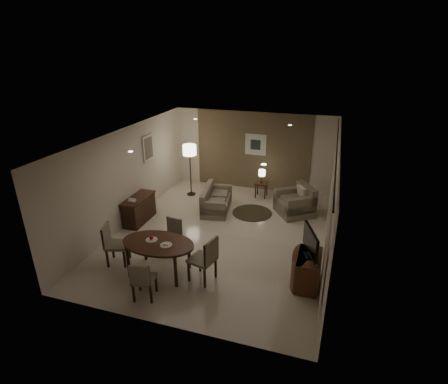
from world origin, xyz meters
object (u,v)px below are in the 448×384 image
(dining_table, at_px, (159,257))
(floor_lamp, at_px, (190,170))
(console_desk, at_px, (139,209))
(chair_right, at_px, (202,259))
(sofa, at_px, (217,199))
(chair_left, at_px, (117,244))
(side_table, at_px, (261,190))
(tv_cabinet, at_px, (308,270))
(chair_near, at_px, (144,279))
(chair_far, at_px, (170,238))
(armchair, at_px, (295,200))

(dining_table, distance_m, floor_lamp, 4.47)
(console_desk, relative_size, chair_right, 1.15)
(floor_lamp, bearing_deg, sofa, -35.70)
(chair_left, distance_m, sofa, 3.64)
(side_table, bearing_deg, floor_lamp, -167.31)
(chair_right, xyz_separation_m, sofa, (-0.82, 3.41, -0.16))
(console_desk, distance_m, dining_table, 2.67)
(console_desk, relative_size, chair_left, 1.23)
(tv_cabinet, bearing_deg, dining_table, -170.09)
(chair_right, bearing_deg, chair_near, -30.66)
(chair_far, relative_size, side_table, 1.75)
(console_desk, xyz_separation_m, chair_left, (0.61, -2.01, 0.11))
(dining_table, bearing_deg, chair_right, 2.57)
(tv_cabinet, xyz_separation_m, chair_left, (-4.28, -0.51, 0.14))
(dining_table, relative_size, chair_far, 1.85)
(side_table, bearing_deg, chair_left, -116.35)
(armchair, bearing_deg, floor_lamp, -131.28)
(chair_left, bearing_deg, dining_table, -108.66)
(armchair, bearing_deg, side_table, -162.68)
(tv_cabinet, relative_size, floor_lamp, 0.52)
(chair_left, bearing_deg, console_desk, 0.79)
(tv_cabinet, relative_size, armchair, 0.91)
(console_desk, relative_size, dining_table, 0.73)
(tv_cabinet, height_order, chair_far, chair_far)
(chair_left, xyz_separation_m, sofa, (1.27, 3.40, -0.13))
(chair_near, distance_m, chair_left, 1.49)
(chair_right, distance_m, armchair, 4.12)
(tv_cabinet, xyz_separation_m, side_table, (-1.91, 4.29, -0.10))
(tv_cabinet, relative_size, chair_near, 1.02)
(chair_near, relative_size, chair_left, 0.90)
(sofa, xyz_separation_m, side_table, (1.11, 1.39, -0.11))
(chair_right, distance_m, floor_lamp, 4.75)
(dining_table, bearing_deg, armchair, 57.22)
(chair_near, bearing_deg, floor_lamp, -89.25)
(chair_right, height_order, sofa, chair_right)
(console_desk, distance_m, chair_near, 3.42)
(tv_cabinet, distance_m, floor_lamp, 5.69)
(tv_cabinet, height_order, sofa, sofa)
(armchair, xyz_separation_m, side_table, (-1.21, 0.97, -0.19))
(chair_far, distance_m, floor_lamp, 3.71)
(dining_table, height_order, side_table, dining_table)
(console_desk, height_order, chair_right, chair_right)
(sofa, bearing_deg, side_table, -47.57)
(chair_near, bearing_deg, chair_right, -146.85)
(floor_lamp, bearing_deg, dining_table, -76.54)
(tv_cabinet, bearing_deg, console_desk, 162.95)
(chair_far, height_order, side_table, chair_far)
(chair_left, relative_size, sofa, 0.64)
(chair_far, height_order, floor_lamp, floor_lamp)
(chair_right, height_order, floor_lamp, floor_lamp)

